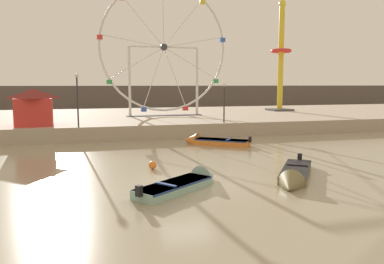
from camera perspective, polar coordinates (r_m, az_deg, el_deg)
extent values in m
plane|color=gray|center=(18.41, -0.85, -7.49)|extent=(240.00, 240.00, 0.00)
cube|color=tan|center=(44.29, -9.67, 1.76)|extent=(110.00, 24.56, 1.22)
cube|color=#564C47|center=(70.55, -11.96, 4.94)|extent=(140.00, 3.00, 4.40)
cube|color=orange|center=(29.47, 4.49, -1.54)|extent=(4.08, 3.55, 0.46)
cube|color=navy|center=(29.44, 4.50, -1.17)|extent=(4.06, 3.54, 0.08)
cone|color=orange|center=(30.34, -0.22, -1.27)|extent=(1.66, 1.69, 1.25)
cube|color=black|center=(28.86, 8.60, -1.09)|extent=(0.30, 0.31, 0.44)
cube|color=navy|center=(29.29, 5.46, -1.08)|extent=(0.81, 0.99, 0.06)
cube|color=olive|center=(20.55, 15.14, -5.66)|extent=(3.77, 4.59, 0.37)
cube|color=black|center=(20.52, 15.15, -5.26)|extent=(3.76, 4.56, 0.08)
cone|color=olive|center=(17.65, 14.33, -7.73)|extent=(1.74, 1.76, 1.21)
cube|color=black|center=(22.90, 15.67, -3.62)|extent=(0.31, 0.30, 0.44)
cube|color=black|center=(21.08, 15.29, -4.74)|extent=(0.97, 0.76, 0.06)
cube|color=#93BCAD|center=(16.85, -2.72, -8.18)|extent=(3.95, 3.40, 0.39)
cube|color=navy|center=(16.81, -2.72, -7.67)|extent=(3.93, 3.39, 0.08)
cone|color=#93BCAD|center=(18.78, 2.30, -6.58)|extent=(1.60, 1.62, 1.21)
cube|color=black|center=(15.30, -7.86, -8.64)|extent=(0.30, 0.31, 0.44)
cube|color=navy|center=(16.43, -3.86, -7.77)|extent=(0.77, 0.96, 0.06)
torus|color=silver|center=(42.41, -4.20, 12.42)|extent=(13.80, 0.24, 13.80)
cylinder|color=#38383D|center=(42.41, -4.20, 12.42)|extent=(0.70, 0.50, 0.70)
cylinder|color=silver|center=(42.48, -2.57, 8.14)|extent=(2.45, 0.08, 6.38)
cube|color=red|center=(42.84, -1.00, 3.51)|extent=(0.56, 0.48, 0.44)
cylinder|color=silver|center=(42.97, -0.26, 10.14)|extent=(5.94, 0.08, 3.41)
cube|color=#33934C|center=(43.78, 3.50, 7.52)|extent=(0.56, 0.48, 0.44)
cylinder|color=silver|center=(43.25, 0.24, 13.16)|extent=(6.68, 0.08, 1.32)
cube|color=#3356B7|center=(44.31, 4.51, 13.44)|extent=(0.56, 0.48, 0.44)
cylinder|color=silver|center=(43.21, -1.32, 15.84)|extent=(4.37, 0.08, 5.28)
cube|color=yellow|center=(44.20, 1.53, 18.72)|extent=(0.56, 0.48, 0.44)
cylinder|color=silver|center=(42.85, -4.29, 16.94)|extent=(0.14, 0.08, 6.78)
cylinder|color=silver|center=(42.35, -7.27, 15.91)|extent=(4.47, 0.08, 5.21)
cylinder|color=silver|center=(41.93, -8.81, 13.19)|extent=(6.70, 0.08, 1.20)
cube|color=red|center=(41.69, -13.52, 13.50)|extent=(0.56, 0.48, 0.44)
cylinder|color=silver|center=(41.80, -8.17, 10.08)|extent=(5.88, 0.08, 3.51)
cube|color=#33934C|center=(41.46, -12.15, 7.26)|extent=(0.56, 0.48, 0.44)
cylinder|color=silver|center=(42.02, -5.69, 8.09)|extent=(2.34, 0.08, 6.42)
cube|color=#3356B7|center=(41.92, -7.15, 3.32)|extent=(0.56, 0.48, 0.44)
cylinder|color=silver|center=(41.64, -9.23, 7.37)|extent=(0.28, 0.28, 7.38)
cylinder|color=silver|center=(43.12, 0.75, 7.44)|extent=(0.28, 0.28, 7.38)
cylinder|color=silver|center=(42.41, -4.20, 12.42)|extent=(7.46, 0.18, 0.18)
cube|color=#4C4C51|center=(42.35, -4.11, 2.49)|extent=(8.26, 1.20, 0.08)
cylinder|color=gold|center=(51.82, 13.02, 10.49)|extent=(0.70, 0.70, 13.32)
torus|color=red|center=(51.90, 13.06, 11.63)|extent=(2.64, 2.64, 0.44)
sphere|color=yellow|center=(52.72, 13.24, 18.05)|extent=(0.90, 0.90, 0.90)
cube|color=#4C4C51|center=(51.83, 12.82, 3.25)|extent=(2.80, 2.80, 0.24)
cube|color=red|center=(34.35, -22.35, 2.75)|extent=(3.01, 2.92, 2.28)
pyramid|color=maroon|center=(34.28, -22.47, 5.29)|extent=(3.31, 3.21, 0.80)
cylinder|color=#2D2D33|center=(34.60, 4.78, 4.08)|extent=(0.12, 0.12, 3.24)
sphere|color=#F2EACC|center=(34.55, 4.81, 7.00)|extent=(0.32, 0.32, 0.32)
cylinder|color=#2D2D33|center=(32.05, -16.58, 4.25)|extent=(0.12, 0.12, 3.99)
sphere|color=#F2EACC|center=(32.03, -16.71, 8.06)|extent=(0.32, 0.32, 0.32)
sphere|color=orange|center=(21.35, -5.86, -4.89)|extent=(0.44, 0.44, 0.44)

